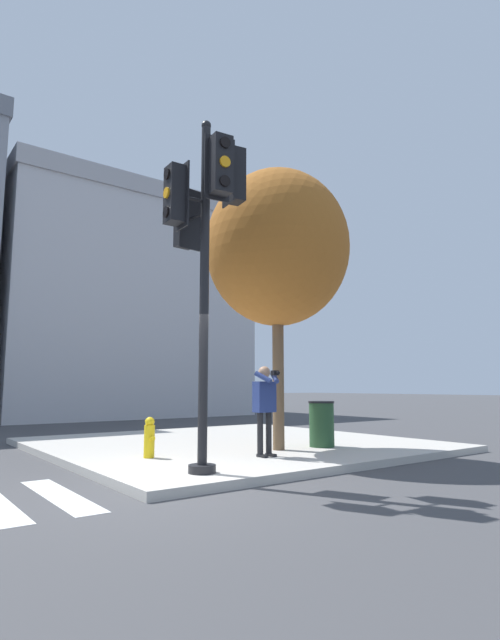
# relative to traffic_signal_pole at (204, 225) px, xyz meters

# --- Properties ---
(ground_plane) EXTENTS (160.00, 160.00, 0.00)m
(ground_plane) POSITION_rel_traffic_signal_pole_xyz_m (-0.70, -0.22, -3.92)
(ground_plane) COLOR #424244
(sidewalk_corner) EXTENTS (8.00, 8.00, 0.14)m
(sidewalk_corner) POSITION_rel_traffic_signal_pole_xyz_m (2.80, 3.28, -3.85)
(sidewalk_corner) COLOR #BCB7AD
(sidewalk_corner) RESTS_ON ground_plane
(traffic_signal_pole) EXTENTS (1.38, 1.38, 5.53)m
(traffic_signal_pole) POSITION_rel_traffic_signal_pole_xyz_m (0.00, 0.00, 0.00)
(traffic_signal_pole) COLOR black
(traffic_signal_pole) RESTS_ON sidewalk_corner
(person_photographer) EXTENTS (0.50, 0.53, 1.64)m
(person_photographer) POSITION_rel_traffic_signal_pole_xyz_m (1.85, 0.81, -2.79)
(person_photographer) COLOR black
(person_photographer) RESTS_ON sidewalk_corner
(street_tree) EXTENTS (3.04, 3.04, 5.86)m
(street_tree) POSITION_rel_traffic_signal_pole_xyz_m (2.68, 1.41, 0.40)
(street_tree) COLOR brown
(street_tree) RESTS_ON sidewalk_corner
(fire_hydrant) EXTENTS (0.19, 0.25, 0.72)m
(fire_hydrant) POSITION_rel_traffic_signal_pole_xyz_m (0.09, 1.93, -3.43)
(fire_hydrant) COLOR yellow
(fire_hydrant) RESTS_ON sidewalk_corner
(trash_bin) EXTENTS (0.55, 0.55, 0.95)m
(trash_bin) POSITION_rel_traffic_signal_pole_xyz_m (3.75, 1.26, -3.30)
(trash_bin) COLOR #234728
(trash_bin) RESTS_ON sidewalk_corner
(building_right) EXTENTS (11.77, 12.18, 10.84)m
(building_right) POSITION_rel_traffic_signal_pole_xyz_m (5.63, 19.62, 1.51)
(building_right) COLOR #BCBCC1
(building_right) RESTS_ON ground_plane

